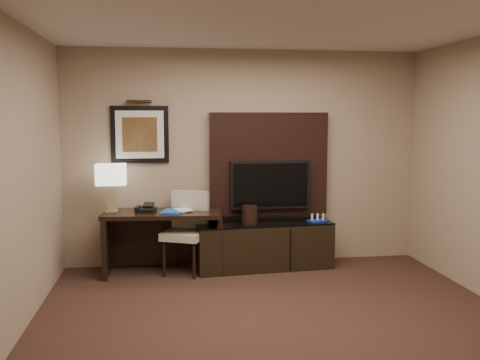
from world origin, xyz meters
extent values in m
cube|color=#311C16|center=(0.00, 0.00, -0.01)|extent=(4.50, 5.00, 0.01)
cube|color=silver|center=(0.00, 0.00, 2.70)|extent=(4.50, 5.00, 0.01)
cube|color=gray|center=(0.00, 2.50, 1.35)|extent=(4.50, 0.01, 2.70)
cube|color=gray|center=(0.00, -2.50, 1.35)|extent=(4.50, 0.01, 2.70)
cube|color=black|center=(-1.04, 2.15, 0.37)|extent=(1.43, 0.71, 0.74)
cube|color=black|center=(0.19, 2.15, 0.29)|extent=(1.70, 0.60, 0.58)
cube|color=black|center=(0.30, 2.44, 1.27)|extent=(1.50, 0.12, 1.30)
cube|color=black|center=(0.30, 2.34, 1.02)|extent=(1.00, 0.08, 0.60)
cube|color=black|center=(-1.30, 2.48, 1.65)|extent=(0.70, 0.04, 0.70)
cylinder|color=#402B14|center=(-1.30, 2.44, 2.05)|extent=(0.04, 0.04, 0.30)
cube|color=#1A46AA|center=(-0.92, 2.09, 0.75)|extent=(0.32, 0.37, 0.02)
imported|color=beige|center=(-0.88, 2.12, 0.86)|extent=(0.18, 0.08, 0.24)
cylinder|color=black|center=(0.01, 2.14, 0.68)|extent=(0.23, 0.23, 0.22)
camera|label=1|loc=(-1.00, -4.19, 1.87)|focal=40.00mm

